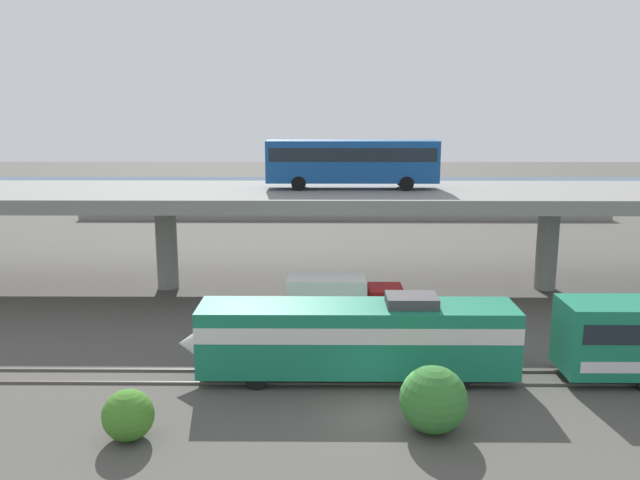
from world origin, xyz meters
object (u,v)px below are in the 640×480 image
(service_truck_west, at_px, (341,300))
(parked_car_6, at_px, (430,193))
(parked_car_5, at_px, (538,196))
(parked_car_0, at_px, (368,193))
(parked_car_3, at_px, (347,198))
(transit_bus_on_overpass, at_px, (352,160))
(parked_car_4, at_px, (535,192))
(parked_car_2, at_px, (290,191))
(parked_car_1, at_px, (456,195))
(train_locomotive, at_px, (341,335))

(service_truck_west, bearing_deg, parked_car_6, 74.67)
(parked_car_5, bearing_deg, service_truck_west, -120.86)
(parked_car_0, relative_size, parked_car_5, 0.95)
(parked_car_3, height_order, parked_car_5, same)
(parked_car_3, bearing_deg, parked_car_6, 24.64)
(service_truck_west, bearing_deg, transit_bus_on_overpass, 84.12)
(parked_car_4, bearing_deg, parked_car_2, -1.33)
(parked_car_1, height_order, parked_car_2, same)
(train_locomotive, xyz_separation_m, parked_car_2, (-5.33, 53.83, 0.00))
(transit_bus_on_overpass, distance_m, parked_car_5, 41.18)
(service_truck_west, distance_m, parked_car_1, 45.18)
(train_locomotive, height_order, parked_car_3, train_locomotive)
(train_locomotive, distance_m, parked_car_2, 54.09)
(parked_car_0, height_order, parked_car_3, same)
(service_truck_west, xyz_separation_m, parked_car_4, (25.68, 45.47, 0.56))
(parked_car_5, bearing_deg, transit_bus_on_overpass, -126.15)
(parked_car_4, xyz_separation_m, parked_car_5, (-0.85, -3.90, 0.00))
(parked_car_2, relative_size, parked_car_6, 0.96)
(service_truck_west, distance_m, parked_car_3, 40.27)
(train_locomotive, distance_m, parked_car_3, 47.90)
(parked_car_1, relative_size, parked_car_4, 0.92)
(parked_car_1, height_order, parked_car_6, same)
(parked_car_0, xyz_separation_m, parked_car_1, (10.63, -2.29, -0.00))
(parked_car_4, bearing_deg, parked_car_1, 15.29)
(parked_car_6, bearing_deg, transit_bus_on_overpass, -107.52)
(train_locomotive, bearing_deg, parked_car_2, -84.34)
(train_locomotive, height_order, parked_car_2, train_locomotive)
(parked_car_4, bearing_deg, train_locomotive, 64.03)
(parked_car_5, bearing_deg, parked_car_1, 174.11)
(train_locomotive, distance_m, parked_car_1, 52.49)
(transit_bus_on_overpass, xyz_separation_m, parked_car_1, (14.20, 33.76, -7.05))
(service_truck_west, bearing_deg, parked_car_3, 87.64)
(service_truck_west, relative_size, parked_car_3, 1.45)
(transit_bus_on_overpass, height_order, parked_car_3, transit_bus_on_overpass)
(parked_car_1, bearing_deg, transit_bus_on_overpass, -112.81)
(parked_car_3, xyz_separation_m, parked_car_6, (10.72, 4.92, -0.00))
(parked_car_5, bearing_deg, parked_car_6, 164.00)
(parked_car_3, distance_m, parked_car_5, 23.22)
(parked_car_0, bearing_deg, parked_car_4, -178.37)
(transit_bus_on_overpass, relative_size, parked_car_3, 2.56)
(parked_car_1, distance_m, parked_car_2, 20.93)
(train_locomotive, xyz_separation_m, service_truck_west, (0.18, 7.64, -0.56))
(service_truck_west, relative_size, parked_car_5, 1.45)
(service_truck_west, bearing_deg, parked_car_0, 84.31)
(transit_bus_on_overpass, xyz_separation_m, service_truck_west, (-0.91, -8.81, -7.61))
(parked_car_0, xyz_separation_m, parked_car_6, (7.91, 0.28, 0.00))
(transit_bus_on_overpass, bearing_deg, parked_car_5, -126.15)
(parked_car_4, bearing_deg, parked_car_3, 12.30)
(transit_bus_on_overpass, relative_size, parked_car_1, 2.89)
(service_truck_west, height_order, parked_car_5, service_truck_west)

